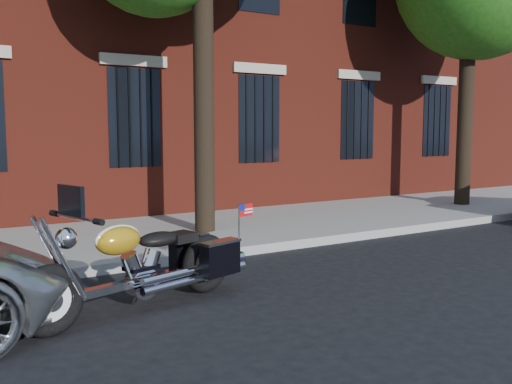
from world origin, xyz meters
TOP-DOWN VIEW (x-y plane):
  - ground at (0.00, 0.00)m, footprint 120.00×120.00m
  - curb at (0.00, 1.38)m, footprint 40.00×0.16m
  - sidewalk at (0.00, 3.26)m, footprint 40.00×3.60m
  - motorcycle at (-1.85, -0.42)m, footprint 2.84×1.29m

SIDE VIEW (x-z plane):
  - ground at x=0.00m, z-range 0.00..0.00m
  - curb at x=0.00m, z-range 0.00..0.15m
  - sidewalk at x=0.00m, z-range 0.00..0.15m
  - motorcycle at x=-1.85m, z-range -0.23..1.20m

